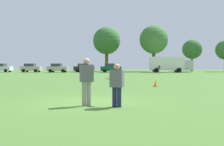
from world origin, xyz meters
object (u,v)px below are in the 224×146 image
object	(u,v)px
parked_car_center	(58,68)
parked_car_near_right	(111,68)
parked_car_near_left	(2,68)
parked_car_mid_left	(31,68)
frisbee	(109,79)
traffic_cone	(155,83)
player_defender	(117,83)
bystander_sideline_watcher	(159,68)
box_truck	(170,64)
player_thrower	(87,79)
parked_car_mid_right	(84,68)

from	to	relation	value
parked_car_center	parked_car_near_right	world-z (taller)	same
parked_car_near_left	parked_car_mid_left	bearing A→B (deg)	-2.63
frisbee	parked_car_near_left	distance (m)	50.37
traffic_cone	parked_car_near_right	xyz separation A→B (m)	(-4.75, 33.99, 0.69)
player_defender	bystander_sideline_watcher	distance (m)	36.94
player_defender	box_truck	size ratio (longest dim) A/B	0.18
parked_car_near_right	parked_car_center	bearing A→B (deg)	179.46
player_defender	parked_car_near_right	xyz separation A→B (m)	(-2.28, 42.68, 0.05)
bystander_sideline_watcher	parked_car_mid_left	bearing A→B (deg)	163.97
parked_car_mid_left	bystander_sideline_watcher	size ratio (longest dim) A/B	2.56
player_defender	player_thrower	bearing A→B (deg)	167.85
parked_car_center	player_thrower	bearing A→B (deg)	-74.09
parked_car_center	parked_car_mid_left	bearing A→B (deg)	170.80
box_truck	frisbee	bearing A→B (deg)	-103.14
parked_car_mid_left	frisbee	bearing A→B (deg)	-66.45
box_truck	player_defender	bearing A→B (deg)	-102.61
parked_car_mid_left	bystander_sideline_watcher	distance (m)	26.79
frisbee	bystander_sideline_watcher	world-z (taller)	bystander_sideline_watcher
player_thrower	parked_car_near_right	bearing A→B (deg)	91.56
player_thrower	parked_car_near_right	world-z (taller)	parked_car_near_right
player_defender	parked_car_near_right	bearing A→B (deg)	93.06
parked_car_near_right	box_truck	size ratio (longest dim) A/B	0.50
traffic_cone	bystander_sideline_watcher	size ratio (longest dim) A/B	0.29
frisbee	parked_car_mid_left	distance (m)	47.18
traffic_cone	parked_car_near_left	world-z (taller)	parked_car_near_left
parked_car_near_right	bystander_sideline_watcher	xyz separation A→B (m)	(8.86, -6.34, 0.01)
player_defender	parked_car_mid_right	bearing A→B (deg)	100.29
player_defender	traffic_cone	bearing A→B (deg)	74.14
frisbee	box_truck	distance (m)	44.29
traffic_cone	box_truck	xyz separation A→B (m)	(7.29, 34.92, 1.52)
player_thrower	parked_car_center	bearing A→B (deg)	105.91
player_thrower	parked_car_mid_left	world-z (taller)	parked_car_mid_left
parked_car_near_right	player_defender	bearing A→B (deg)	-86.94
player_defender	box_truck	bearing A→B (deg)	77.39
parked_car_mid_right	bystander_sideline_watcher	size ratio (longest dim) A/B	2.56
parked_car_mid_right	bystander_sideline_watcher	world-z (taller)	parked_car_mid_right
parked_car_mid_right	parked_car_near_right	xyz separation A→B (m)	(5.78, -1.71, 0.00)
frisbee	parked_car_near_right	bearing A→B (deg)	92.67
player_thrower	box_truck	bearing A→B (deg)	75.91
box_truck	parked_car_near_right	bearing A→B (deg)	-175.58
player_defender	box_truck	xyz separation A→B (m)	(9.76, 43.61, 0.88)
parked_car_near_right	traffic_cone	bearing A→B (deg)	-82.05
player_thrower	parked_car_near_right	size ratio (longest dim) A/B	0.42
parked_car_mid_left	parked_car_near_right	distance (m)	16.92
frisbee	bystander_sideline_watcher	size ratio (longest dim) A/B	0.17
player_thrower	frisbee	world-z (taller)	player_thrower
player_defender	box_truck	world-z (taller)	box_truck
player_defender	parked_car_mid_left	distance (m)	47.76
parked_car_near_left	parked_car_near_right	world-z (taller)	same
parked_car_near_left	parked_car_center	bearing A→B (deg)	-5.79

